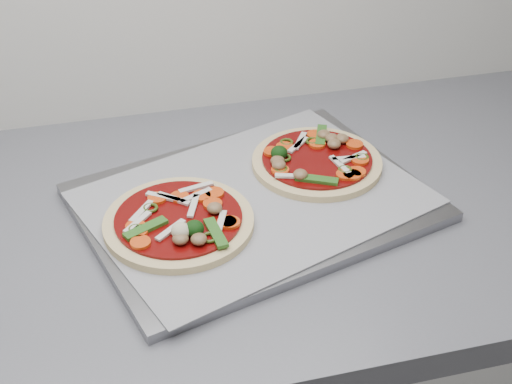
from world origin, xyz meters
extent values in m
cube|color=slate|center=(0.00, 1.30, 0.88)|extent=(3.60, 0.60, 0.04)
cube|color=gray|center=(-0.08, 1.30, 0.91)|extent=(0.51, 0.43, 0.01)
cube|color=gray|center=(-0.08, 1.30, 0.92)|extent=(0.50, 0.43, 0.00)
cylinder|color=#DFCC81|center=(-0.19, 1.26, 0.92)|extent=(0.23, 0.23, 0.01)
cylinder|color=#68070A|center=(-0.19, 1.26, 0.93)|extent=(0.20, 0.20, 0.00)
ellipsoid|color=brown|center=(-0.14, 1.26, 0.94)|extent=(0.02, 0.02, 0.01)
ellipsoid|color=beige|center=(-0.19, 1.22, 0.94)|extent=(0.03, 0.03, 0.02)
cylinder|color=#E84A18|center=(-0.18, 1.30, 0.93)|extent=(0.03, 0.03, 0.00)
torus|color=#324510|center=(-0.22, 1.29, 0.93)|extent=(0.03, 0.03, 0.00)
cube|color=silver|center=(-0.20, 1.31, 0.93)|extent=(0.04, 0.03, 0.00)
cube|color=silver|center=(-0.23, 1.28, 0.93)|extent=(0.04, 0.04, 0.00)
cylinder|color=#E84A18|center=(-0.13, 1.30, 0.93)|extent=(0.03, 0.03, 0.00)
cube|color=#347023|center=(-0.23, 1.25, 0.93)|extent=(0.06, 0.04, 0.00)
cube|color=silver|center=(-0.19, 1.30, 0.93)|extent=(0.04, 0.04, 0.00)
cube|color=silver|center=(-0.15, 1.32, 0.93)|extent=(0.05, 0.02, 0.00)
cylinder|color=#E84A18|center=(-0.24, 1.26, 0.93)|extent=(0.03, 0.03, 0.00)
cube|color=silver|center=(-0.16, 1.28, 0.93)|extent=(0.02, 0.05, 0.00)
cube|color=#347023|center=(-0.15, 1.22, 0.93)|extent=(0.02, 0.06, 0.00)
cylinder|color=#E84A18|center=(-0.13, 1.23, 0.93)|extent=(0.03, 0.03, 0.00)
cylinder|color=#E84A18|center=(-0.13, 1.24, 0.93)|extent=(0.03, 0.03, 0.00)
cylinder|color=#E84A18|center=(-0.24, 1.22, 0.93)|extent=(0.03, 0.03, 0.00)
cylinder|color=#E84A18|center=(-0.21, 1.31, 0.93)|extent=(0.03, 0.03, 0.00)
cube|color=silver|center=(-0.24, 1.26, 0.93)|extent=(0.04, 0.04, 0.00)
ellipsoid|color=brown|center=(-0.19, 1.21, 0.94)|extent=(0.02, 0.02, 0.01)
cube|color=silver|center=(-0.16, 1.30, 0.93)|extent=(0.05, 0.03, 0.00)
cube|color=silver|center=(-0.20, 1.24, 0.93)|extent=(0.04, 0.04, 0.00)
ellipsoid|color=brown|center=(-0.17, 1.21, 0.94)|extent=(0.02, 0.02, 0.01)
ellipsoid|color=#123A0E|center=(-0.17, 1.22, 0.94)|extent=(0.03, 0.03, 0.02)
cylinder|color=#E84A18|center=(-0.14, 1.28, 0.93)|extent=(0.03, 0.03, 0.00)
torus|color=#324510|center=(-0.16, 1.21, 0.93)|extent=(0.02, 0.02, 0.00)
cube|color=silver|center=(-0.14, 1.24, 0.93)|extent=(0.02, 0.05, 0.00)
cylinder|color=#E84A18|center=(-0.24, 1.24, 0.93)|extent=(0.03, 0.03, 0.00)
torus|color=#324510|center=(-0.24, 1.25, 0.93)|extent=(0.03, 0.03, 0.00)
cylinder|color=#E84A18|center=(-0.15, 1.30, 0.93)|extent=(0.03, 0.03, 0.00)
cylinder|color=#DFCC81|center=(0.03, 1.36, 0.92)|extent=(0.22, 0.22, 0.01)
cylinder|color=#68070A|center=(0.03, 1.36, 0.93)|extent=(0.18, 0.18, 0.00)
torus|color=#324510|center=(0.09, 1.34, 0.93)|extent=(0.02, 0.02, 0.00)
cylinder|color=#E84A18|center=(0.06, 1.30, 0.93)|extent=(0.03, 0.03, 0.00)
ellipsoid|color=brown|center=(0.06, 1.39, 0.94)|extent=(0.03, 0.03, 0.01)
cube|color=#347023|center=(0.01, 1.30, 0.93)|extent=(0.06, 0.04, 0.00)
ellipsoid|color=brown|center=(-0.03, 1.35, 0.94)|extent=(0.03, 0.03, 0.01)
ellipsoid|color=brown|center=(0.05, 1.40, 0.94)|extent=(0.03, 0.03, 0.01)
torus|color=#324510|center=(0.00, 1.40, 0.93)|extent=(0.03, 0.03, 0.00)
cube|color=#347023|center=(0.05, 1.41, 0.93)|extent=(0.03, 0.06, 0.00)
cylinder|color=#E84A18|center=(0.05, 1.30, 0.93)|extent=(0.03, 0.03, 0.00)
cube|color=silver|center=(0.01, 1.39, 0.93)|extent=(0.04, 0.04, 0.00)
cylinder|color=#E84A18|center=(0.04, 1.41, 0.93)|extent=(0.04, 0.04, 0.00)
ellipsoid|color=brown|center=(-0.01, 1.31, 0.94)|extent=(0.03, 0.03, 0.01)
ellipsoid|color=brown|center=(0.08, 1.39, 0.94)|extent=(0.03, 0.03, 0.01)
torus|color=#324510|center=(0.03, 1.40, 0.93)|extent=(0.02, 0.02, 0.00)
cylinder|color=#E84A18|center=(0.07, 1.30, 0.93)|extent=(0.03, 0.03, 0.00)
cube|color=silver|center=(0.05, 1.33, 0.93)|extent=(0.02, 0.05, 0.00)
torus|color=#324510|center=(0.05, 1.31, 0.93)|extent=(0.02, 0.02, 0.00)
ellipsoid|color=brown|center=(-0.03, 1.34, 0.94)|extent=(0.03, 0.03, 0.01)
cube|color=silver|center=(0.07, 1.34, 0.93)|extent=(0.05, 0.01, 0.00)
ellipsoid|color=brown|center=(0.06, 1.38, 0.94)|extent=(0.03, 0.03, 0.01)
torus|color=#324510|center=(-0.03, 1.34, 0.93)|extent=(0.03, 0.03, 0.00)
cylinder|color=#E84A18|center=(0.08, 1.33, 0.93)|extent=(0.03, 0.03, 0.00)
cube|color=silver|center=(0.07, 1.34, 0.93)|extent=(0.05, 0.03, 0.00)
cube|color=silver|center=(0.02, 1.40, 0.93)|extent=(0.03, 0.04, 0.00)
cylinder|color=#E84A18|center=(-0.03, 1.38, 0.93)|extent=(0.03, 0.03, 0.00)
ellipsoid|color=#123A0E|center=(-0.03, 1.37, 0.94)|extent=(0.03, 0.03, 0.02)
cylinder|color=#E84A18|center=(-0.01, 1.39, 0.93)|extent=(0.03, 0.03, 0.00)
cube|color=silver|center=(-0.02, 1.31, 0.93)|extent=(0.05, 0.02, 0.00)
cylinder|color=#E84A18|center=(0.04, 1.39, 0.93)|extent=(0.03, 0.03, 0.00)
torus|color=#324510|center=(-0.02, 1.36, 0.93)|extent=(0.03, 0.03, 0.00)
cylinder|color=#E84A18|center=(0.09, 1.37, 0.93)|extent=(0.03, 0.03, 0.00)
cylinder|color=#E84A18|center=(-0.03, 1.33, 0.93)|extent=(0.03, 0.03, 0.00)
camera|label=1|loc=(-0.27, 0.55, 1.47)|focal=50.00mm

